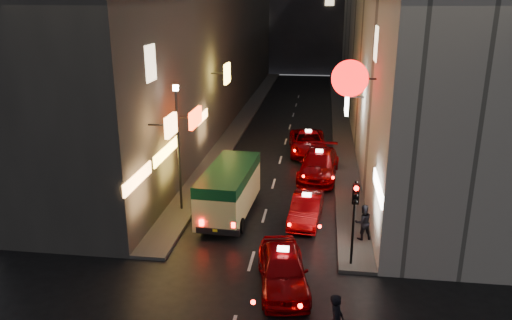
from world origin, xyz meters
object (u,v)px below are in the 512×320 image
at_px(taxi_near, 283,266).
at_px(lamp_post, 178,140).
at_px(minibus, 229,186).
at_px(pedestrian_crossing, 336,318).
at_px(traffic_light, 355,206).

height_order(taxi_near, lamp_post, lamp_post).
distance_m(minibus, pedestrian_crossing, 10.46).
relative_size(traffic_light, lamp_post, 0.56).
relative_size(minibus, traffic_light, 1.67).
relative_size(minibus, taxi_near, 1.03).
bearing_deg(minibus, traffic_light, -37.35).
height_order(minibus, traffic_light, traffic_light).
bearing_deg(taxi_near, lamp_post, 132.16).
distance_m(minibus, traffic_light, 7.26).
bearing_deg(pedestrian_crossing, taxi_near, 37.07).
height_order(pedestrian_crossing, traffic_light, traffic_light).
distance_m(taxi_near, pedestrian_crossing, 3.67).
bearing_deg(minibus, lamp_post, 175.98).
relative_size(taxi_near, traffic_light, 1.63).
xyz_separation_m(minibus, lamp_post, (-2.50, 0.18, 2.16)).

